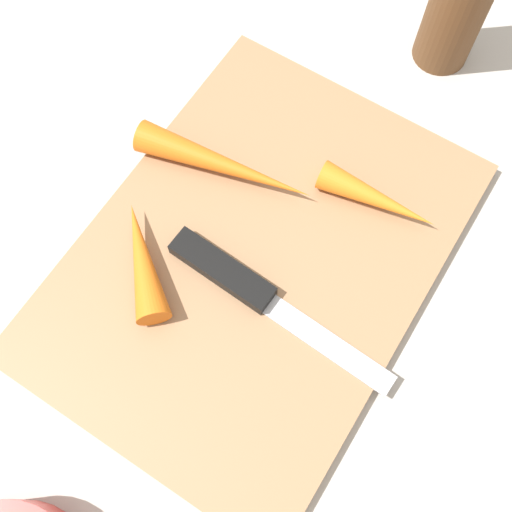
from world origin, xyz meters
The scene contains 6 objects.
ground_plane centered at (0.00, 0.00, 0.00)m, with size 1.40×1.40×0.00m, color #ADA8A0.
cutting_board centered at (0.00, 0.00, 0.01)m, with size 0.36×0.26×0.01m, color #99704C.
knife centered at (0.03, 0.00, 0.02)m, with size 0.03×0.20×0.01m.
carrot_longest centered at (-0.05, -0.06, 0.03)m, with size 0.03×0.03×0.15m, color orange.
carrot_shortest centered at (0.05, -0.07, 0.03)m, with size 0.03×0.03×0.10m, color orange.
carrot_medium centered at (-0.09, 0.06, 0.02)m, with size 0.02×0.02×0.10m, color orange.
Camera 1 is at (0.16, 0.10, 0.48)m, focal length 44.03 mm.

